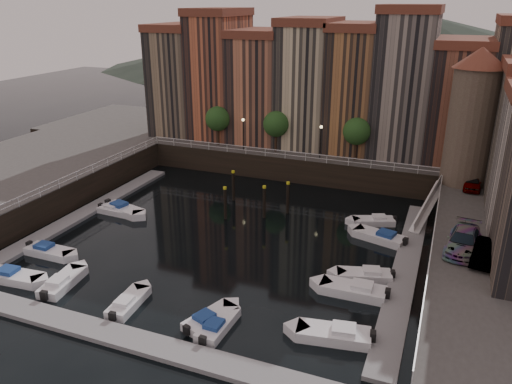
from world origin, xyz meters
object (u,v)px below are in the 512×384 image
at_px(mooring_pilings, 252,198).
at_px(car_c, 463,242).
at_px(boat_left_0, 14,277).
at_px(boat_left_1, 49,251).
at_px(car_b, 484,253).
at_px(gangway, 428,204).
at_px(corner_tower, 472,115).
at_px(boat_left_2, 123,210).
at_px(car_a, 472,183).

distance_m(mooring_pilings, car_c, 21.76).
height_order(boat_left_0, boat_left_1, boat_left_0).
bearing_deg(car_b, boat_left_0, -153.05).
bearing_deg(boat_left_0, gangway, 33.85).
relative_size(corner_tower, mooring_pilings, 1.94).
bearing_deg(car_b, car_c, 150.32).
bearing_deg(car_c, boat_left_2, -176.91).
bearing_deg(corner_tower, car_a, -60.82).
distance_m(boat_left_1, car_c, 34.35).
bearing_deg(boat_left_0, car_c, 15.40).
relative_size(boat_left_0, car_a, 1.22).
bearing_deg(car_c, boat_left_1, -159.63).
xyz_separation_m(corner_tower, boat_left_2, (-32.68, -13.96, -9.80)).
xyz_separation_m(boat_left_2, car_b, (34.31, -3.46, 3.32)).
bearing_deg(boat_left_2, gangway, 31.53).
bearing_deg(gangway, boat_left_1, -147.02).
distance_m(gangway, mooring_pilings, 17.73).
distance_m(corner_tower, boat_left_2, 36.86).
height_order(boat_left_0, car_b, car_b).
bearing_deg(car_a, boat_left_2, -158.51).
height_order(mooring_pilings, car_a, car_a).
height_order(boat_left_0, car_a, car_a).
bearing_deg(corner_tower, gangway, -122.80).
height_order(car_a, car_c, car_c).
distance_m(mooring_pilings, boat_left_1, 20.19).
bearing_deg(gangway, car_b, -70.68).
height_order(gangway, boat_left_2, gangway).
distance_m(boat_left_0, car_b, 36.08).
relative_size(car_a, car_b, 0.94).
relative_size(corner_tower, car_b, 3.20).
distance_m(gangway, boat_left_0, 38.17).
height_order(corner_tower, mooring_pilings, corner_tower).
distance_m(boat_left_0, boat_left_1, 4.44).
distance_m(boat_left_2, car_b, 34.64).
bearing_deg(boat_left_2, boat_left_0, -75.54).
bearing_deg(boat_left_2, car_b, 8.15).
bearing_deg(car_b, gangway, 118.29).
relative_size(corner_tower, car_c, 2.49).
relative_size(car_b, car_c, 0.78).
bearing_deg(boat_left_1, gangway, 33.02).
distance_m(corner_tower, car_a, 6.76).
bearing_deg(car_a, car_c, -91.59).
bearing_deg(car_c, gangway, 111.68).
relative_size(gangway, car_b, 1.93).
bearing_deg(boat_left_2, car_c, 9.93).
height_order(mooring_pilings, boat_left_2, mooring_pilings).
xyz_separation_m(mooring_pilings, boat_left_2, (-12.54, -5.27, -1.26)).
bearing_deg(boat_left_1, car_b, 10.93).
xyz_separation_m(corner_tower, car_b, (1.63, -17.42, -6.48)).
bearing_deg(corner_tower, car_c, -89.44).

